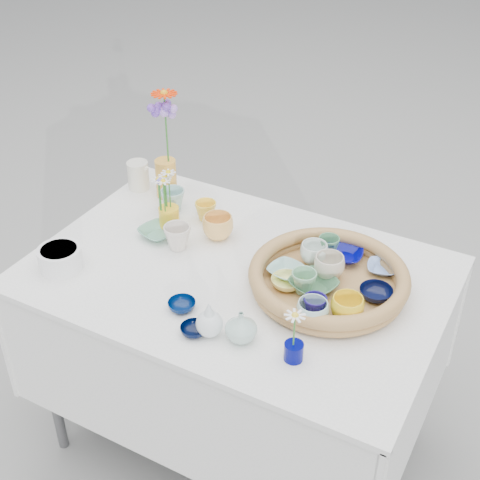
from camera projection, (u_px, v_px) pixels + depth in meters
The scene contains 34 objects.
ground at pixel (237, 436), 2.49m from camera, with size 80.00×80.00×0.00m, color gray.
display_table at pixel (237, 436), 2.49m from camera, with size 1.26×0.86×0.77m, color white, non-canonical shape.
wicker_tray at pixel (328, 279), 1.96m from camera, with size 0.47×0.47×0.08m, color #9F743C, non-canonical shape.
tray_ceramic_0 at pixel (344, 254), 2.08m from camera, with size 0.12×0.12×0.03m, color #020375.
tray_ceramic_1 at pixel (376, 293), 1.91m from camera, with size 0.10×0.10×0.03m, color black.
tray_ceramic_2 at pixel (347, 308), 1.83m from camera, with size 0.09×0.09×0.07m, color yellow.
tray_ceramic_3 at pixel (313, 285), 1.95m from camera, with size 0.13×0.13×0.03m, color #43734E.
tray_ceramic_4 at pixel (304, 282), 1.93m from camera, with size 0.07×0.07×0.07m, color #73AE84.
tray_ceramic_5 at pixel (286, 271), 2.01m from camera, with size 0.10×0.10×0.03m, color #90C3BB.
tray_ceramic_6 at pixel (314, 253), 2.05m from camera, with size 0.09×0.09×0.07m, color silver.
tray_ceramic_7 at pixel (329, 267), 1.99m from camera, with size 0.09×0.09×0.07m, color beige.
tray_ceramic_8 at pixel (383, 268), 2.02m from camera, with size 0.09×0.09×0.02m, color #7C9FE4.
tray_ceramic_9 at pixel (315, 306), 1.84m from camera, with size 0.07×0.07×0.06m, color navy.
tray_ceramic_10 at pixel (287, 282), 1.96m from camera, with size 0.09×0.09×0.03m, color #F7EA77.
tray_ceramic_11 at pixel (312, 313), 1.81m from camera, with size 0.09×0.09×0.07m, color #A4CEC8.
tray_ceramic_12 at pixel (329, 246), 2.09m from camera, with size 0.07×0.07×0.06m, color #4D865D.
loose_ceramic_0 at pixel (206, 211), 2.28m from camera, with size 0.07×0.07×0.07m, color yellow.
loose_ceramic_1 at pixel (218, 227), 2.19m from camera, with size 0.10×0.10×0.08m, color #F1B459.
loose_ceramic_2 at pixel (158, 232), 2.21m from camera, with size 0.12×0.12×0.03m, color #64A085.
loose_ceramic_3 at pixel (177, 237), 2.14m from camera, with size 0.09×0.09×0.08m, color beige.
loose_ceramic_4 at pixel (182, 305), 1.90m from camera, with size 0.08×0.08×0.02m, color #00123D.
loose_ceramic_5 at pixel (173, 200), 2.34m from camera, with size 0.09×0.09×0.08m, color #91BBB6.
loose_ceramic_6 at pixel (194, 330), 1.82m from camera, with size 0.07×0.07×0.02m, color black.
fluted_bowl at pixel (60, 258), 2.05m from camera, with size 0.13×0.13×0.07m, color white, non-canonical shape.
bud_vase_paleblue at pixel (209, 318), 1.79m from camera, with size 0.07×0.07×0.11m, color silver, non-canonical shape.
bud_vase_seafoam at pixel (241, 326), 1.78m from camera, with size 0.09×0.09×0.09m, color #9FBEB3.
bud_vase_cobalt at pixel (294, 351), 1.73m from camera, with size 0.05×0.05×0.05m, color #00035C.
single_daisy at pixel (294, 330), 1.68m from camera, with size 0.06×0.06×0.12m, color white, non-canonical shape.
tall_vase_yellow at pixel (166, 178), 2.40m from camera, with size 0.08×0.08×0.14m, color gold.
gerbera at pixel (166, 128), 2.29m from camera, with size 0.10×0.10×0.27m, color #F02C01, non-canonical shape.
hydrangea at pixel (167, 137), 2.31m from camera, with size 0.08×0.08×0.26m, color #6F42C6, non-canonical shape.
white_pitcher at pixel (138, 175), 2.46m from camera, with size 0.11×0.08×0.11m, color beige, non-canonical shape.
daisy_cup at pixel (169, 217), 2.25m from camera, with size 0.07×0.07×0.07m, color yellow.
daisy_posy at pixel (166, 190), 2.18m from camera, with size 0.08×0.08×0.15m, color white, non-canonical shape.
Camera 1 is at (0.80, -1.44, 2.00)m, focal length 50.00 mm.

